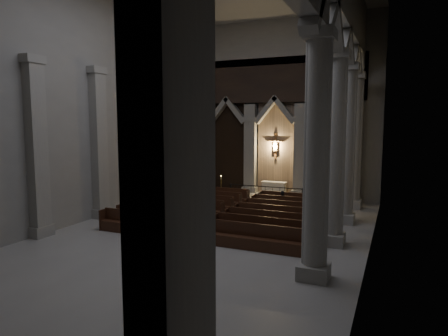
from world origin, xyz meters
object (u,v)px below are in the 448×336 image
at_px(altar_rail, 265,191).
at_px(candle_stand_right, 310,198).
at_px(pews, 230,215).
at_px(worshipper, 283,202).
at_px(altar, 274,188).
at_px(candle_stand_left, 221,191).

xyz_separation_m(altar_rail, candle_stand_right, (2.94, -0.04, -0.26)).
relative_size(altar_rail, pews, 0.50).
bearing_deg(pews, worshipper, 54.62).
distance_m(altar_rail, worshipper, 3.76).
distance_m(altar, altar_rail, 1.73).
height_order(pews, worshipper, worshipper).
height_order(altar_rail, candle_stand_left, candle_stand_left).
bearing_deg(worshipper, altar, 89.88).
xyz_separation_m(altar, pews, (-0.08, -7.76, -0.25)).
xyz_separation_m(altar_rail, candle_stand_left, (-3.32, 0.31, -0.26)).
bearing_deg(altar, pews, -90.61).
relative_size(altar, pews, 0.17).
bearing_deg(worshipper, candle_stand_right, 51.94).
height_order(altar_rail, worshipper, worshipper).
bearing_deg(candle_stand_left, altar_rail, -5.36).
height_order(altar, candle_stand_left, candle_stand_left).
bearing_deg(candle_stand_left, worshipper, -32.97).
bearing_deg(altar_rail, pews, -90.00).
relative_size(candle_stand_left, worshipper, 1.12).
bearing_deg(pews, altar, 89.39).
bearing_deg(pews, candle_stand_left, 117.65).
distance_m(candle_stand_left, candle_stand_right, 6.27).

